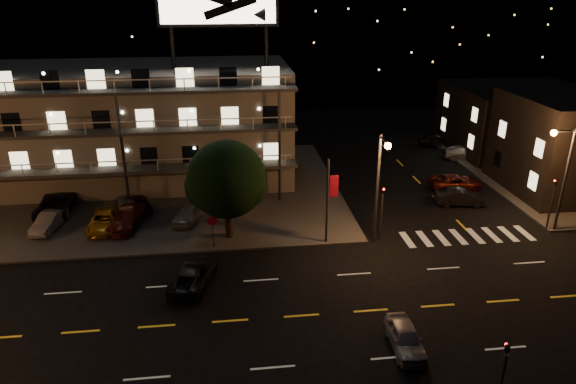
{
  "coord_description": "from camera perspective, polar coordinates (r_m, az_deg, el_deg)",
  "views": [
    {
      "loc": [
        -1.65,
        -23.82,
        17.37
      ],
      "look_at": [
        2.2,
        8.0,
        4.28
      ],
      "focal_mm": 32.0,
      "sensor_mm": 36.0,
      "label": 1
    }
  ],
  "objects": [
    {
      "name": "ground",
      "position": [
        29.53,
        -2.44,
        -13.85
      ],
      "size": [
        140.0,
        140.0,
        0.0
      ],
      "primitive_type": "plane",
      "color": "black",
      "rests_on": "ground"
    },
    {
      "name": "curb_nw",
      "position": [
        48.71,
        -21.09,
        -0.15
      ],
      "size": [
        44.0,
        24.0,
        0.15
      ],
      "primitive_type": "cube",
      "color": "#3D3C3A",
      "rests_on": "ground"
    },
    {
      "name": "curb_ne",
      "position": [
        56.76,
        27.46,
        1.89
      ],
      "size": [
        16.0,
        24.0,
        0.15
      ],
      "primitive_type": "cube",
      "color": "#3D3C3A",
      "rests_on": "ground"
    },
    {
      "name": "motel",
      "position": [
        49.89,
        -16.39,
        7.36
      ],
      "size": [
        28.0,
        13.8,
        18.1
      ],
      "color": "gray",
      "rests_on": "ground"
    },
    {
      "name": "side_bldg_back",
      "position": [
        62.28,
        24.07,
        7.42
      ],
      "size": [
        14.06,
        12.0,
        7.0
      ],
      "color": "black",
      "rests_on": "ground"
    },
    {
      "name": "hill_backdrop",
      "position": [
        92.89,
        -10.04,
        18.3
      ],
      "size": [
        120.0,
        25.0,
        24.0
      ],
      "color": "black",
      "rests_on": "ground"
    },
    {
      "name": "streetlight_nc",
      "position": [
        35.58,
        10.14,
        1.43
      ],
      "size": [
        0.44,
        1.92,
        8.0
      ],
      "color": "#2D2D30",
      "rests_on": "ground"
    },
    {
      "name": "streetlight_ne",
      "position": [
        41.85,
        28.19,
        2.25
      ],
      "size": [
        1.92,
        0.44,
        8.0
      ],
      "color": "#2D2D30",
      "rests_on": "ground"
    },
    {
      "name": "signal_nw",
      "position": [
        37.11,
        10.39,
        -1.69
      ],
      "size": [
        0.2,
        0.27,
        4.6
      ],
      "color": "#2D2D30",
      "rests_on": "ground"
    },
    {
      "name": "signal_sw",
      "position": [
        23.82,
        22.71,
        -18.27
      ],
      "size": [
        0.2,
        0.27,
        4.6
      ],
      "color": "#2D2D30",
      "rests_on": "ground"
    },
    {
      "name": "signal_ne",
      "position": [
        42.7,
        27.32,
        -0.67
      ],
      "size": [
        0.27,
        0.2,
        4.6
      ],
      "color": "#2D2D30",
      "rests_on": "ground"
    },
    {
      "name": "banner_north",
      "position": [
        35.75,
        4.52,
        -0.82
      ],
      "size": [
        0.83,
        0.16,
        6.4
      ],
      "color": "#2D2D30",
      "rests_on": "ground"
    },
    {
      "name": "stop_sign",
      "position": [
        36.01,
        -8.37,
        -3.83
      ],
      "size": [
        0.91,
        0.11,
        2.61
      ],
      "color": "#2D2D30",
      "rests_on": "ground"
    },
    {
      "name": "tree",
      "position": [
        36.19,
        -6.91,
        1.17
      ],
      "size": [
        5.78,
        5.57,
        7.28
      ],
      "color": "black",
      "rests_on": "curb_nw"
    },
    {
      "name": "lot_car_1",
      "position": [
        42.48,
        -25.03,
        -3.0
      ],
      "size": [
        2.01,
        4.02,
        1.27
      ],
      "primitive_type": "imported",
      "rotation": [
        0.0,
        0.0,
        -0.18
      ],
      "color": "gray",
      "rests_on": "curb_nw"
    },
    {
      "name": "lot_car_2",
      "position": [
        41.09,
        -19.72,
        -3.02
      ],
      "size": [
        2.05,
        4.45,
        1.24
      ],
      "primitive_type": "imported",
      "rotation": [
        0.0,
        0.0,
        0.0
      ],
      "color": "#C17F12",
      "rests_on": "curb_nw"
    },
    {
      "name": "lot_car_3",
      "position": [
        40.86,
        -17.44,
        -2.69
      ],
      "size": [
        2.91,
        5.27,
        1.45
      ],
      "primitive_type": "imported",
      "rotation": [
        0.0,
        0.0,
        -0.18
      ],
      "color": "#56150C",
      "rests_on": "curb_nw"
    },
    {
      "name": "lot_car_4",
      "position": [
        40.63,
        -11.01,
        -2.3
      ],
      "size": [
        2.66,
        4.1,
        1.3
      ],
      "primitive_type": "imported",
      "rotation": [
        0.0,
        0.0,
        -0.32
      ],
      "color": "gray",
      "rests_on": "curb_nw"
    },
    {
      "name": "lot_car_6",
      "position": [
        45.32,
        -24.43,
        -1.2
      ],
      "size": [
        2.79,
        5.52,
        1.5
      ],
      "primitive_type": "imported",
      "rotation": [
        0.0,
        0.0,
        3.2
      ],
      "color": "black",
      "rests_on": "curb_nw"
    },
    {
      "name": "lot_car_7",
      "position": [
        43.66,
        -17.4,
        -1.23
      ],
      "size": [
        2.63,
        4.49,
        1.22
      ],
      "primitive_type": "imported",
      "rotation": [
        0.0,
        0.0,
        3.37
      ],
      "color": "gray",
      "rests_on": "curb_nw"
    },
    {
      "name": "lot_car_8",
      "position": [
        43.45,
        -16.16,
        -1.17
      ],
      "size": [
        2.68,
        3.98,
        1.26
      ],
      "primitive_type": "imported",
      "rotation": [
        0.0,
        0.0,
        3.5
      ],
      "color": "black",
      "rests_on": "curb_nw"
    },
    {
      "name": "lot_car_9",
      "position": [
        43.84,
        -5.42,
        -0.04
      ],
      "size": [
        1.74,
        4.31,
        1.39
      ],
      "primitive_type": "imported",
      "rotation": [
        0.0,
        0.0,
        3.08
      ],
      "color": "#56150C",
      "rests_on": "curb_nw"
    },
    {
      "name": "side_car_0",
      "position": [
        45.43,
        18.63,
        -0.56
      ],
      "size": [
        4.37,
        2.08,
        1.38
      ],
      "primitive_type": "imported",
      "rotation": [
        0.0,
        0.0,
        1.42
      ],
      "color": "black",
      "rests_on": "ground"
    },
    {
      "name": "side_car_1",
      "position": [
        48.81,
        18.12,
        1.04
      ],
      "size": [
        4.86,
        2.43,
        1.32
      ],
      "primitive_type": "imported",
      "rotation": [
        0.0,
        0.0,
        1.52
      ],
      "color": "#56150C",
      "rests_on": "ground"
    },
    {
      "name": "side_car_2",
      "position": [
        57.72,
        18.99,
        4.16
      ],
      "size": [
        4.84,
        2.44,
        1.35
      ],
      "primitive_type": "imported",
      "rotation": [
        0.0,
        0.0,
        1.45
      ],
      "color": "gray",
      "rests_on": "ground"
    },
    {
      "name": "side_car_3",
      "position": [
        61.52,
        16.07,
        5.58
      ],
      "size": [
        4.06,
        2.0,
        1.33
      ],
      "primitive_type": "imported",
      "rotation": [
        0.0,
        0.0,
        1.46
      ],
      "color": "black",
      "rests_on": "ground"
    },
    {
      "name": "road_car_east",
      "position": [
        27.8,
        12.89,
        -15.49
      ],
      "size": [
        1.63,
        3.75,
        1.26
      ],
      "primitive_type": "imported",
      "rotation": [
        0.0,
        0.0,
        -0.04
      ],
      "color": "gray",
      "rests_on": "ground"
    },
    {
      "name": "road_car_west",
      "position": [
        32.58,
        -10.49,
        -9.11
      ],
      "size": [
        3.29,
        5.02,
        1.28
      ],
      "primitive_type": "imported",
      "rotation": [
        0.0,
        0.0,
        2.87
      ],
      "color": "black",
      "rests_on": "ground"
    }
  ]
}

